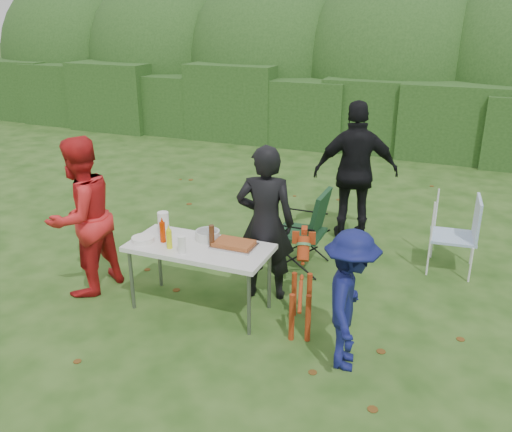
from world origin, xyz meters
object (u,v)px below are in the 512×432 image
at_px(person_black_puffy, 356,173).
at_px(person_cook, 265,223).
at_px(ketchup_bottle, 163,232).
at_px(beer_bottle, 212,236).
at_px(mustard_bottle, 169,239).
at_px(camping_chair, 300,229).
at_px(child, 350,301).
at_px(dog, 301,290).
at_px(folding_table, 199,250).
at_px(lawn_chair, 453,234).
at_px(person_red_jacket, 81,217).
at_px(paper_towel_roll, 163,224).

bearing_deg(person_black_puffy, person_cook, 54.53).
relative_size(ketchup_bottle, beer_bottle, 0.92).
bearing_deg(mustard_bottle, camping_chair, 58.80).
height_order(child, dog, child).
distance_m(child, dog, 0.75).
bearing_deg(dog, beer_bottle, 75.16).
bearing_deg(person_cook, camping_chair, -113.50).
distance_m(folding_table, beer_bottle, 0.22).
distance_m(camping_chair, beer_bottle, 1.48).
height_order(child, mustard_bottle, child).
xyz_separation_m(person_black_puffy, lawn_chair, (1.34, -0.50, -0.49)).
distance_m(person_red_jacket, lawn_chair, 4.39).
relative_size(person_black_puffy, paper_towel_roll, 7.46).
relative_size(person_black_puffy, child, 1.47).
xyz_separation_m(camping_chair, beer_bottle, (-0.53, -1.34, 0.34)).
bearing_deg(dog, mustard_bottle, 82.94).
relative_size(person_black_puffy, mustard_bottle, 9.70).
bearing_deg(child, paper_towel_roll, 67.79).
bearing_deg(mustard_bottle, person_cook, 41.68).
relative_size(folding_table, dog, 1.65).
height_order(camping_chair, ketchup_bottle, camping_chair).
xyz_separation_m(person_cook, beer_bottle, (-0.40, -0.51, -0.01)).
xyz_separation_m(person_red_jacket, person_black_puffy, (2.48, 2.61, 0.07)).
height_order(dog, camping_chair, camping_chair).
relative_size(folding_table, person_red_jacket, 0.84).
distance_m(camping_chair, paper_towel_roll, 1.74).
distance_m(camping_chair, ketchup_bottle, 1.80).
height_order(lawn_chair, mustard_bottle, lawn_chair).
bearing_deg(paper_towel_roll, folding_table, -13.44).
height_order(folding_table, child, child).
xyz_separation_m(folding_table, dog, (1.11, 0.04, -0.26)).
bearing_deg(person_red_jacket, camping_chair, 134.58).
distance_m(person_red_jacket, paper_towel_roll, 0.93).
bearing_deg(camping_chair, mustard_bottle, 59.20).
bearing_deg(camping_chair, paper_towel_roll, 47.27).
distance_m(folding_table, ketchup_bottle, 0.44).
xyz_separation_m(folding_table, mustard_bottle, (-0.25, -0.17, 0.15)).
bearing_deg(mustard_bottle, paper_towel_roll, 129.91).
bearing_deg(person_red_jacket, paper_towel_roll, 113.56).
xyz_separation_m(child, paper_towel_roll, (-2.18, 0.50, 0.21)).
height_order(beer_bottle, paper_towel_roll, paper_towel_roll).
xyz_separation_m(child, mustard_bottle, (-1.94, 0.22, 0.18)).
relative_size(camping_chair, paper_towel_roll, 3.97).
bearing_deg(mustard_bottle, child, -6.35).
xyz_separation_m(person_black_puffy, mustard_bottle, (-1.34, -2.66, -0.13)).
bearing_deg(beer_bottle, person_black_puffy, 69.01).
xyz_separation_m(child, lawn_chair, (0.74, 2.38, -0.17)).
height_order(dog, ketchup_bottle, ketchup_bottle).
bearing_deg(beer_bottle, mustard_bottle, -153.81).
distance_m(dog, ketchup_bottle, 1.57).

